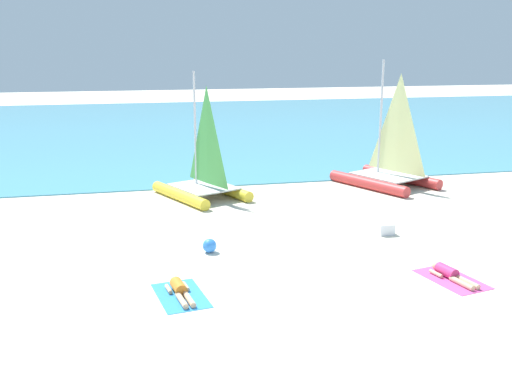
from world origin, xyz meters
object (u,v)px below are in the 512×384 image
(sailboat_yellow, at_px, (203,179))
(cooler_box, at_px, (386,229))
(towel_left, at_px, (181,296))
(sailboat_red, at_px, (388,168))
(sunbather_right, at_px, (450,274))
(towel_right, at_px, (452,279))
(sunbather_left, at_px, (180,290))
(beach_ball, at_px, (210,246))

(sailboat_yellow, height_order, cooler_box, sailboat_yellow)
(sailboat_yellow, bearing_deg, towel_left, -125.06)
(sailboat_red, height_order, towel_left, sailboat_red)
(towel_left, distance_m, sunbather_right, 7.04)
(towel_right, bearing_deg, cooler_box, 90.81)
(towel_left, bearing_deg, sunbather_left, 98.63)
(towel_right, bearing_deg, sailboat_yellow, 117.27)
(sailboat_red, xyz_separation_m, cooler_box, (-3.00, -6.37, -0.63))
(sailboat_red, relative_size, towel_right, 2.84)
(towel_right, height_order, cooler_box, cooler_box)
(sunbather_left, relative_size, beach_ball, 3.75)
(sailboat_yellow, bearing_deg, sailboat_red, -22.26)
(towel_left, relative_size, cooler_box, 3.80)
(sailboat_yellow, distance_m, towel_right, 11.32)
(sailboat_red, bearing_deg, sunbather_left, -160.74)
(towel_left, height_order, cooler_box, cooler_box)
(sailboat_red, bearing_deg, sailboat_yellow, 156.87)
(sailboat_yellow, height_order, towel_left, sailboat_yellow)
(beach_ball, bearing_deg, sunbather_left, -111.96)
(sunbather_right, bearing_deg, beach_ball, 138.09)
(sunbather_left, bearing_deg, sunbather_right, -12.96)
(sailboat_red, bearing_deg, beach_ball, -167.23)
(beach_ball, height_order, cooler_box, beach_ball)
(towel_left, bearing_deg, sailboat_red, 44.34)
(sailboat_yellow, bearing_deg, beach_ball, -120.14)
(sailboat_red, bearing_deg, towel_right, -130.85)
(towel_left, bearing_deg, beach_ball, 68.65)
(towel_right, bearing_deg, sailboat_red, 74.01)
(sailboat_yellow, xyz_separation_m, sunbather_right, (5.16, -9.97, -0.61))
(towel_right, xyz_separation_m, beach_ball, (-5.88, 3.48, 0.20))
(sunbather_left, xyz_separation_m, sunbather_right, (7.03, -0.53, 0.00))
(sailboat_red, height_order, sunbather_left, sailboat_red)
(beach_ball, bearing_deg, sunbather_right, -30.18)
(towel_left, bearing_deg, towel_right, -4.32)
(cooler_box, bearing_deg, sailboat_yellow, 129.90)
(cooler_box, bearing_deg, beach_ball, -175.70)
(sunbather_left, bearing_deg, sailboat_red, 35.49)
(sunbather_right, distance_m, cooler_box, 3.85)
(towel_left, distance_m, sunbather_left, 0.14)
(sailboat_yellow, relative_size, towel_left, 2.63)
(towel_left, relative_size, towel_right, 1.00)
(cooler_box, bearing_deg, towel_right, -89.19)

